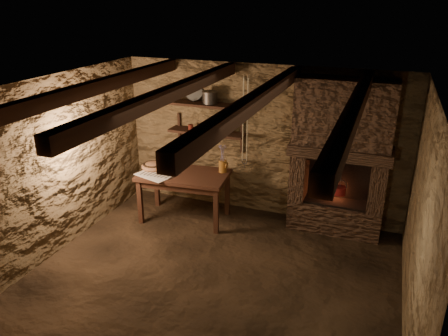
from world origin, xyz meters
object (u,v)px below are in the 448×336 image
at_px(work_table, 184,194).
at_px(iron_stockpot, 210,98).
at_px(stoneware_jug, 223,161).
at_px(wooden_bowl, 153,166).
at_px(red_pot, 340,190).

distance_m(work_table, iron_stockpot, 1.56).
bearing_deg(stoneware_jug, wooden_bowl, -151.94).
bearing_deg(iron_stockpot, stoneware_jug, -40.57).
relative_size(wooden_bowl, red_pot, 0.69).
xyz_separation_m(work_table, wooden_bowl, (-0.53, -0.00, 0.40)).
bearing_deg(iron_stockpot, red_pot, -3.29).
relative_size(work_table, wooden_bowl, 3.84).
relative_size(work_table, iron_stockpot, 6.17).
height_order(iron_stockpot, red_pot, iron_stockpot).
bearing_deg(stoneware_jug, work_table, -139.85).
height_order(stoneware_jug, red_pot, stoneware_jug).
xyz_separation_m(stoneware_jug, iron_stockpot, (-0.32, 0.27, 0.89)).
bearing_deg(red_pot, wooden_bowl, -171.40).
height_order(work_table, stoneware_jug, stoneware_jug).
bearing_deg(work_table, red_pot, 4.77).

